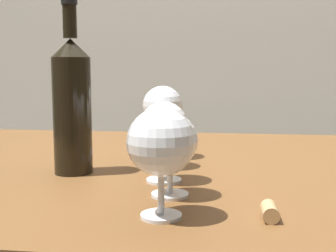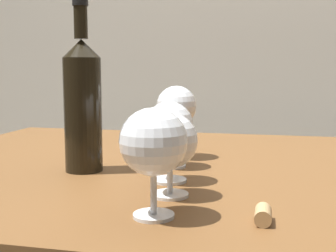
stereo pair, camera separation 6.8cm
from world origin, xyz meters
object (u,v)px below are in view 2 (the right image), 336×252
object	(u,v)px
wine_glass_merlot	(177,107)
wine_glass_empty	(169,128)
wine_glass_white	(168,142)
wine_glass_amber	(171,125)
wine_bottle	(83,103)
cork	(263,215)
wine_glass_chardonnay	(150,142)

from	to	relation	value
wine_glass_merlot	wine_glass_empty	bearing A→B (deg)	-81.84
wine_glass_white	wine_glass_amber	xyz separation A→B (m)	(-0.04, 0.20, 0.00)
wine_glass_amber	wine_bottle	bearing A→B (deg)	-156.52
wine_glass_amber	wine_glass_empty	bearing A→B (deg)	-79.68
wine_glass_white	wine_glass_amber	size ratio (longest dim) A/B	1.01
wine_glass_empty	wine_glass_merlot	size ratio (longest dim) A/B	0.88
wine_bottle	cork	bearing A→B (deg)	-33.28
wine_bottle	wine_glass_white	bearing A→B (deg)	-34.13
wine_glass_empty	cork	size ratio (longest dim) A/B	3.39
wine_glass_empty	wine_glass_white	bearing A→B (deg)	-78.47
wine_glass_chardonnay	wine_glass_white	xyz separation A→B (m)	(0.00, 0.10, -0.02)
wine_glass_chardonnay	wine_glass_merlot	size ratio (longest dim) A/B	0.92
wine_glass_chardonnay	wine_glass_empty	xyz separation A→B (m)	(-0.02, 0.19, -0.01)
wine_glass_white	wine_glass_empty	world-z (taller)	wine_glass_empty
wine_glass_chardonnay	wine_bottle	world-z (taller)	wine_bottle
wine_glass_merlot	wine_glass_chardonnay	bearing A→B (deg)	-83.34
wine_glass_empty	wine_glass_merlot	world-z (taller)	wine_glass_merlot
wine_glass_amber	wine_glass_merlot	distance (m)	0.10
wine_glass_white	cork	distance (m)	0.19
wine_glass_white	wine_glass_empty	size ratio (longest dim) A/B	0.93
wine_glass_chardonnay	wine_glass_merlot	distance (m)	0.41
wine_glass_chardonnay	wine_glass_amber	xyz separation A→B (m)	(-0.04, 0.31, -0.02)
wine_glass_empty	wine_glass_amber	xyz separation A→B (m)	(-0.02, 0.12, -0.01)
wine_glass_chardonnay	wine_glass_amber	bearing A→B (deg)	97.01
wine_glass_empty	cork	distance (m)	0.26
wine_glass_empty	cork	bearing A→B (deg)	-47.63
wine_glass_amber	wine_bottle	xyz separation A→B (m)	(-0.16, -0.07, 0.05)
wine_bottle	wine_glass_merlot	bearing A→B (deg)	48.11
wine_glass_empty	wine_glass_amber	bearing A→B (deg)	100.32
wine_glass_amber	wine_bottle	world-z (taller)	wine_bottle
wine_glass_white	wine_glass_merlot	size ratio (longest dim) A/B	0.82
wine_glass_chardonnay	wine_glass_white	size ratio (longest dim) A/B	1.13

